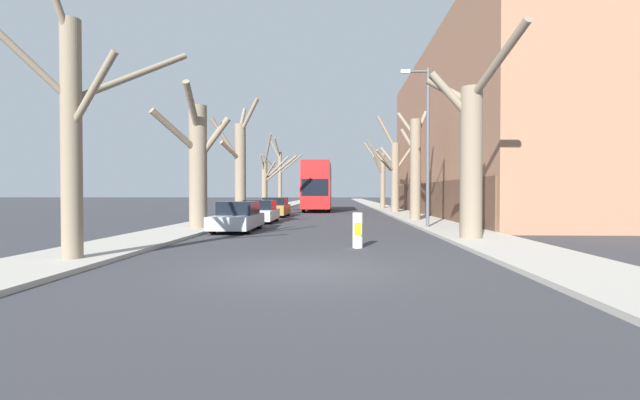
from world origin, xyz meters
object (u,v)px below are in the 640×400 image
Objects in this scene: lamp_post at (426,139)px; parked_car_0 at (238,217)px; street_tree_left_2 at (240,164)px; street_tree_right_1 at (415,165)px; street_tree_right_3 at (381,176)px; parked_car_1 at (260,212)px; double_decker_bus at (318,184)px; parked_car_2 at (275,207)px; street_tree_left_0 at (74,124)px; street_tree_right_2 at (394,173)px; street_tree_right_0 at (471,153)px; street_tree_left_1 at (197,162)px; traffic_bollard at (358,230)px; street_tree_left_3 at (267,181)px; street_tree_left_4 at (280,176)px.

parked_car_0 is at bearing -171.92° from lamp_post.
street_tree_left_2 reaches higher than street_tree_right_1.
street_tree_right_3 is 0.97× the size of lamp_post.
parked_car_1 is at bearing -171.71° from street_tree_right_1.
double_decker_bus is 2.31× the size of parked_car_2.
street_tree_left_2 is 13.34m from double_decker_bus.
street_tree_left_0 is 38.39m from street_tree_right_3.
street_tree_right_2 is (0.17, 10.74, 0.04)m from street_tree_right_1.
street_tree_right_0 is 1.58× the size of parked_car_0.
lamp_post is (8.89, -10.66, 3.67)m from parked_car_2.
street_tree_right_2 is at bearing 87.67° from lamp_post.
street_tree_right_1 is 5.76m from lamp_post.
parked_car_0 is at bearing -97.12° from double_decker_bus.
street_tree_left_1 is 29.59m from street_tree_right_3.
double_decker_bus is 27.84m from traffic_bollard.
street_tree_right_3 is 6.69× the size of traffic_bollard.
street_tree_left_0 reaches higher than parked_car_2.
street_tree_right_2 is 1.91× the size of parked_car_0.
street_tree_left_1 reaches higher than parked_car_0.
street_tree_right_2 reaches higher than parked_car_1.
parked_car_0 is (-9.47, -27.51, -2.92)m from street_tree_right_3.
street_tree_left_4 reaches higher than street_tree_left_3.
street_tree_left_3 is 13.51m from parked_car_1.
parked_car_2 is at bearing 90.00° from parked_car_1.
street_tree_left_2 is 7.17× the size of traffic_bollard.
parked_car_0 is (2.02, 9.12, -2.84)m from street_tree_left_0.
double_decker_bus is (-6.67, 14.82, -0.86)m from street_tree_right_1.
street_tree_left_1 is 0.94× the size of street_tree_right_0.
street_tree_left_1 is at bearing -102.28° from double_decker_bus.
street_tree_right_0 is at bearing -70.99° from street_tree_left_4.
street_tree_left_2 is 1.04× the size of lamp_post.
street_tree_right_3 is 1.89× the size of parked_car_1.
traffic_bollard is (2.54, -27.65, -2.05)m from double_decker_bus.
lamp_post is (10.86, 1.03, 1.14)m from street_tree_left_1.
street_tree_left_4 is 8.67m from double_decker_bus.
double_decker_bus is at bearing 106.76° from lamp_post.
street_tree_left_0 is 1.79× the size of parked_car_2.
street_tree_left_0 is 1.76× the size of parked_car_0.
street_tree_left_1 is at bearing -123.46° from street_tree_right_2.
street_tree_left_2 reaches higher than street_tree_left_1.
double_decker_bus is 8.95× the size of traffic_bollard.
street_tree_right_3 is 18.47m from parked_car_2.
street_tree_left_2 reaches higher than parked_car_1.
traffic_bollard is at bearing -116.91° from lamp_post.
street_tree_left_4 is at bearing 101.59° from traffic_bollard.
parked_car_0 is at bearing 131.71° from traffic_bollard.
parked_car_0 is at bearing -6.61° from street_tree_left_1.
street_tree_left_0 reaches higher than parked_car_0.
parked_car_1 is at bearing 114.63° from traffic_bollard.
lamp_post is (10.93, -8.08, 0.61)m from street_tree_left_2.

